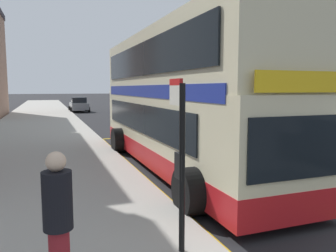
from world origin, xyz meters
The scene contains 7 objects.
ground_plane centered at (0.00, 32.00, 0.00)m, with size 260.00×260.00×0.00m, color black.
pavement_near centered at (-7.00, 32.00, 0.07)m, with size 6.00×76.00×0.14m, color #A39E93.
double_decker_bus centered at (-2.46, 6.11, 2.07)m, with size 3.19×11.28×4.40m.
bus_bay_markings centered at (-2.50, 5.84, 0.01)m, with size 3.01×14.48×0.01m.
bus_stop_sign centered at (-4.67, 0.55, 1.69)m, with size 0.09×0.51×2.61m.
parked_car_grey_kerbside centered at (-3.09, 34.04, 0.80)m, with size 2.09×4.20×1.62m.
pedestrian_waiting_near_sign centered at (-6.45, -0.09, 1.10)m, with size 0.34×0.34×1.76m.
Camera 1 is at (-6.53, -3.95, 2.61)m, focal length 35.29 mm.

